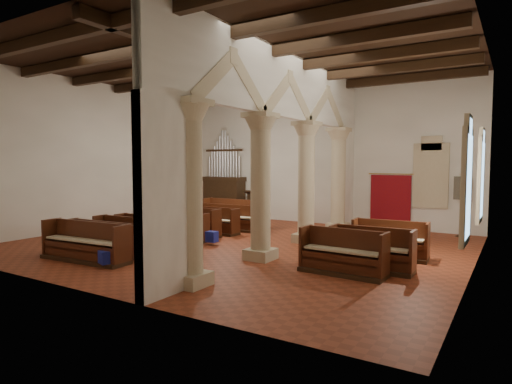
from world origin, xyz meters
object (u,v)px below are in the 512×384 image
at_px(lectern, 251,207).
at_px(processional_banner, 461,215).
at_px(pipe_organ, 224,190).
at_px(nave_pew_0, 85,248).
at_px(aisle_pew_0, 343,259).

bearing_deg(lectern, processional_banner, 10.12).
height_order(pipe_organ, nave_pew_0, pipe_organ).
height_order(lectern, processional_banner, processional_banner).
bearing_deg(processional_banner, pipe_organ, 161.15).
distance_m(pipe_organ, lectern, 1.75).
relative_size(pipe_organ, lectern, 3.13).
height_order(nave_pew_0, aisle_pew_0, aisle_pew_0).
distance_m(lectern, processional_banner, 9.08).
distance_m(processional_banner, nave_pew_0, 12.81).
xyz_separation_m(nave_pew_0, aisle_pew_0, (6.55, 2.38, 0.01)).
bearing_deg(aisle_pew_0, processional_banner, 79.10).
height_order(pipe_organ, lectern, pipe_organ).
bearing_deg(nave_pew_0, pipe_organ, 99.29).
height_order(processional_banner, nave_pew_0, processional_banner).
distance_m(processional_banner, aisle_pew_0, 7.54).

